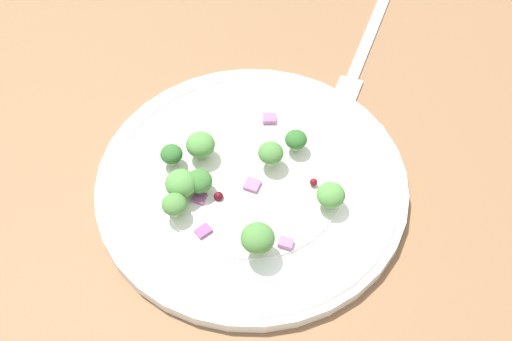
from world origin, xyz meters
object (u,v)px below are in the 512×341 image
Objects in this scene: fork at (363,50)px; broccoli_floret_1 at (201,145)px; plate at (256,182)px; broccoli_floret_2 at (199,181)px; broccoli_floret_0 at (331,195)px.

broccoli_floret_1 is at bearing -141.21° from fork.
broccoli_floret_1 is at bearing 148.70° from plate.
broccoli_floret_2 is 0.14× the size of fork.
broccoli_floret_2 is at bearing 168.28° from broccoli_floret_0.
broccoli_floret_1 is 1.13× the size of broccoli_floret_2.
broccoli_floret_1 reaches higher than broccoli_floret_2.
broccoli_floret_0 is (6.30, -3.28, 2.02)cm from plate.
broccoli_floret_1 reaches higher than plate.
plate is at bearing 10.07° from broccoli_floret_2.
plate is 11.14× the size of broccoli_floret_0.
broccoli_floret_1 reaches higher than broccoli_floret_0.
broccoli_floret_1 is 3.90cm from broccoli_floret_2.
broccoli_floret_0 is at bearing -29.18° from broccoli_floret_1.
plate is 1.62× the size of fork.
fork is at bearing 38.79° from broccoli_floret_1.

